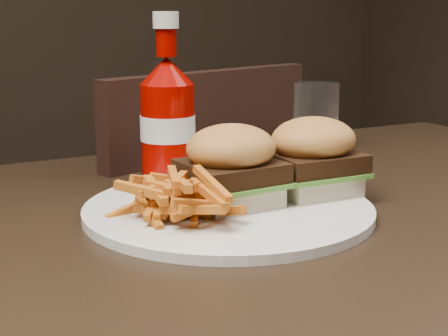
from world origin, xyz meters
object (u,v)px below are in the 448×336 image
dining_table (278,233)px  chair_far (141,310)px  ketchup_bottle (168,138)px  plate (228,210)px  tumbler (316,118)px

dining_table → chair_far: dining_table is taller
dining_table → ketchup_bottle: bearing=105.2°
chair_far → ketchup_bottle: (-0.08, -0.32, 0.38)m
plate → ketchup_bottle: (-0.00, 0.15, 0.06)m
dining_table → plate: plate is taller
dining_table → tumbler: bearing=47.9°
plate → tumbler: size_ratio=2.90×
dining_table → plate: 0.06m
chair_far → plate: plate is taller
dining_table → tumbler: size_ratio=10.99×
dining_table → chair_far: size_ratio=2.86×
chair_far → tumbler: tumbler is taller
ketchup_bottle → tumbler: 0.29m
dining_table → chair_far: bearing=87.0°
chair_far → ketchup_bottle: ketchup_bottle is taller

